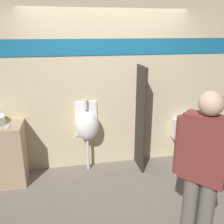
% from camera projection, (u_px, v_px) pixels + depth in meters
% --- Properties ---
extents(ground_plane, '(16.00, 16.00, 0.00)m').
position_uv_depth(ground_plane, '(114.00, 180.00, 3.82)').
color(ground_plane, '#70665B').
extents(display_wall, '(4.57, 0.07, 2.70)m').
position_uv_depth(display_wall, '(107.00, 85.00, 3.95)').
color(display_wall, beige).
rests_on(display_wall, ground_plane).
extents(cell_phone, '(0.07, 0.14, 0.01)m').
position_uv_depth(cell_phone, '(7.00, 127.00, 3.45)').
color(cell_phone, '#B7B7BC').
rests_on(cell_phone, sink_counter).
extents(divider_near_counter, '(0.03, 0.45, 1.69)m').
position_uv_depth(divider_near_counter, '(140.00, 119.00, 3.97)').
color(divider_near_counter, '#28231E').
rests_on(divider_near_counter, ground_plane).
extents(urinal_near_counter, '(0.37, 0.31, 1.17)m').
position_uv_depth(urinal_near_counter, '(87.00, 126.00, 3.91)').
color(urinal_near_counter, silver).
rests_on(urinal_near_counter, ground_plane).
extents(toilet, '(0.40, 0.56, 0.89)m').
position_uv_depth(toilet, '(188.00, 147.00, 4.22)').
color(toilet, white).
rests_on(toilet, ground_plane).
extents(person_in_vest, '(0.42, 0.47, 1.70)m').
position_uv_depth(person_in_vest, '(203.00, 169.00, 2.36)').
color(person_in_vest, '#666056').
rests_on(person_in_vest, ground_plane).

